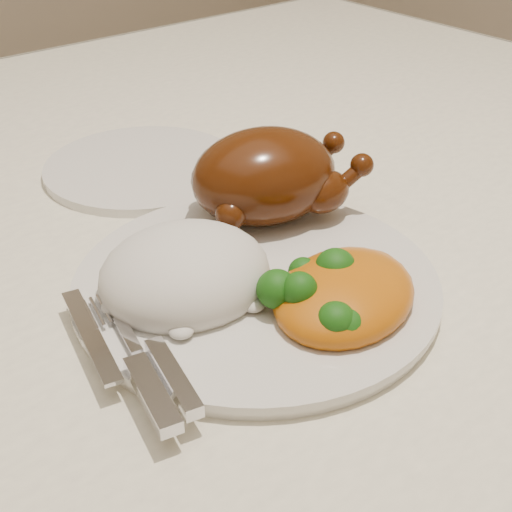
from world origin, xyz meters
TOP-DOWN VIEW (x-y plane):
  - dining_table at (0.00, 0.00)m, footprint 1.60×0.90m
  - tablecloth at (0.00, 0.00)m, footprint 1.73×1.03m
  - dinner_plate at (0.13, -0.18)m, footprint 0.32×0.32m
  - side_plate at (0.17, 0.05)m, footprint 0.24×0.24m
  - roast_chicken at (0.19, -0.11)m, footprint 0.16×0.13m
  - rice_mound at (0.08, -0.16)m, footprint 0.14×0.13m
  - mac_and_cheese at (0.15, -0.24)m, footprint 0.14×0.12m
  - cutlery at (0.00, -0.21)m, footprint 0.05×0.16m

SIDE VIEW (x-z plane):
  - dining_table at x=0.00m, z-range 0.29..1.05m
  - tablecloth at x=0.00m, z-range 0.65..0.83m
  - side_plate at x=0.17m, z-range 0.77..0.78m
  - dinner_plate at x=0.13m, z-range 0.77..0.78m
  - cutlery at x=0.00m, z-range 0.78..0.79m
  - mac_and_cheese at x=0.15m, z-range 0.77..0.81m
  - rice_mound at x=0.08m, z-range 0.76..0.83m
  - roast_chicken at x=0.19m, z-range 0.78..0.86m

